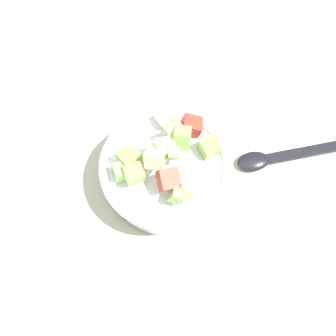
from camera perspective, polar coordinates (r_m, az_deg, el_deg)
ground_plane at (r=0.62m, az=-0.29°, el=-2.67°), size 2.40×2.40×0.00m
placemat at (r=0.62m, az=-0.29°, el=-2.57°), size 0.48×0.37×0.01m
salad_bowl at (r=0.58m, az=-0.02°, el=-0.26°), size 0.21×0.21×0.12m
serving_spoon at (r=0.66m, az=16.41°, el=1.60°), size 0.20×0.04×0.01m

